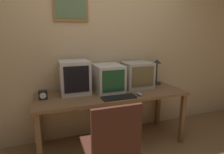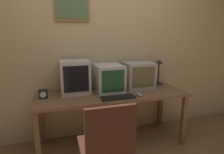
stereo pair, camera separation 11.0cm
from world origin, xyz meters
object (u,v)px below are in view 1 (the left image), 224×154
(monitor_center, at_px, (108,78))
(desk_lamp, at_px, (157,68))
(monitor_left, at_px, (75,77))
(keyboard_main, at_px, (119,97))
(desk_clock, at_px, (43,95))
(monitor_right, at_px, (137,75))
(mouse_near_keyboard, at_px, (139,94))

(monitor_center, distance_m, desk_lamp, 0.83)
(monitor_left, height_order, keyboard_main, monitor_left)
(monitor_left, relative_size, desk_lamp, 1.12)
(desk_clock, bearing_deg, monitor_right, 5.78)
(monitor_center, bearing_deg, mouse_near_keyboard, -47.09)
(monitor_left, height_order, desk_lamp, monitor_left)
(monitor_left, bearing_deg, monitor_center, -4.73)
(monitor_left, relative_size, desk_clock, 3.89)
(monitor_center, xyz_separation_m, monitor_right, (0.46, 0.04, 0.00))
(desk_clock, bearing_deg, desk_lamp, 6.78)
(desk_lamp, bearing_deg, mouse_near_keyboard, -140.24)
(keyboard_main, distance_m, desk_lamp, 0.95)
(keyboard_main, height_order, mouse_near_keyboard, mouse_near_keyboard)
(keyboard_main, distance_m, mouse_near_keyboard, 0.28)
(monitor_left, relative_size, keyboard_main, 1.02)
(monitor_right, relative_size, desk_lamp, 1.06)
(monitor_left, relative_size, mouse_near_keyboard, 3.55)
(mouse_near_keyboard, bearing_deg, monitor_center, 132.91)
(monitor_right, height_order, desk_lamp, desk_lamp)
(monitor_center, bearing_deg, desk_lamp, 7.38)
(monitor_left, distance_m, monitor_right, 0.90)
(monitor_left, bearing_deg, monitor_right, 0.24)
(monitor_center, bearing_deg, monitor_right, 5.04)
(monitor_right, bearing_deg, keyboard_main, -138.33)
(monitor_right, bearing_deg, mouse_near_keyboard, -112.61)
(monitor_center, relative_size, desk_lamp, 1.18)
(desk_lamp, bearing_deg, keyboard_main, -150.55)
(desk_clock, relative_size, desk_lamp, 0.29)
(monitor_right, height_order, desk_clock, monitor_right)
(monitor_left, bearing_deg, keyboard_main, -39.56)
(keyboard_main, bearing_deg, desk_lamp, 29.45)
(monitor_center, distance_m, mouse_near_keyboard, 0.47)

